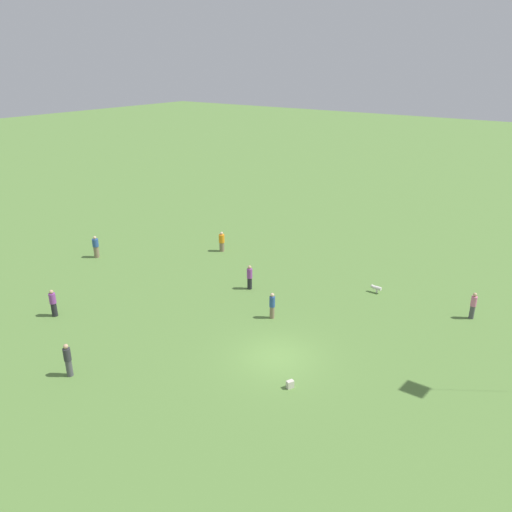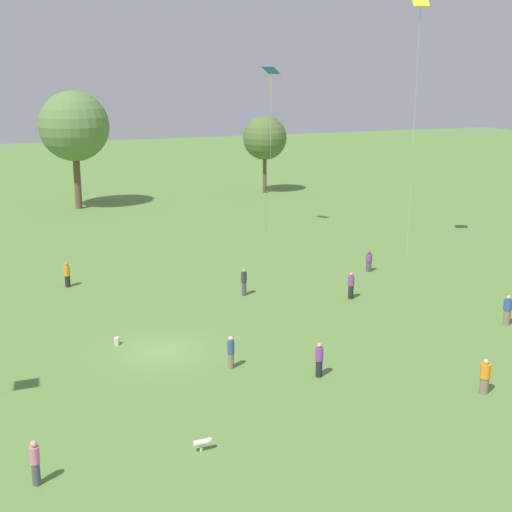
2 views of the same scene
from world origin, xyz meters
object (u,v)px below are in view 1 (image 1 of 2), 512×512
person_1 (222,242)px  person_9 (68,360)px  picnic_bag_0 (290,384)px  person_2 (272,305)px  person_4 (473,306)px  person_5 (53,303)px  dog_0 (376,288)px  person_0 (250,277)px  person_7 (96,247)px

person_1 → person_9: (-4.71, 17.74, 0.10)m
person_9 → picnic_bag_0: person_9 is taller
person_2 → person_4: bearing=-149.4°
person_4 → picnic_bag_0: 13.35m
picnic_bag_0 → person_9: bearing=30.3°
person_5 → picnic_bag_0: size_ratio=4.30×
person_4 → dog_0: size_ratio=2.24×
person_1 → person_9: bearing=-78.8°
person_5 → picnic_bag_0: bearing=-15.4°
person_1 → person_2: (-9.60, 6.98, 0.03)m
person_1 → person_9: size_ratio=0.92×
person_0 → person_5: person_5 is taller
person_5 → dog_0: (-14.70, -14.49, -0.52)m
person_5 → picnic_bag_0: (-15.52, -2.26, -0.67)m
person_9 → person_2: bearing=57.0°
person_7 → person_9: bearing=-81.9°
person_5 → dog_0: 20.64m
person_1 → picnic_bag_0: 18.71m
person_1 → person_4: bearing=-3.7°
person_2 → person_7: person_7 is taller
person_4 → person_1: bearing=-3.4°
person_7 → picnic_bag_0: size_ratio=4.34×
person_0 → person_5: size_ratio=0.98×
person_7 → person_9: person_9 is taller
person_0 → picnic_bag_0: (-8.08, 7.78, -0.66)m
person_9 → picnic_bag_0: 10.95m
person_0 → picnic_bag_0: person_0 is taller
person_1 → dog_0: size_ratio=2.18×
picnic_bag_0 → person_2: bearing=-49.1°
person_1 → person_2: person_2 is taller
person_0 → person_5: (7.44, 10.04, 0.01)m
person_0 → person_5: bearing=-68.4°
person_5 → person_4: bearing=11.1°
person_2 → person_5: person_5 is taller
person_9 → person_5: bearing=143.4°
person_5 → person_9: size_ratio=0.97×
person_1 → person_7: size_ratio=0.94×
person_4 → person_7: person_7 is taller
person_2 → picnic_bag_0: bearing=126.2°
person_9 → dog_0: (-8.62, -17.73, -0.55)m
person_0 → dog_0: person_0 is taller
person_5 → person_9: bearing=-51.7°
dog_0 → picnic_bag_0: (-0.82, 12.23, -0.15)m
dog_0 → person_5: bearing=135.3°
person_2 → picnic_bag_0: size_ratio=4.09×
person_1 → person_0: bearing=-40.0°
person_4 → picnic_bag_0: size_ratio=4.19×
picnic_bag_0 → person_1: bearing=-40.9°
person_0 → person_7: 13.49m
person_1 → dog_0: person_1 is taller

